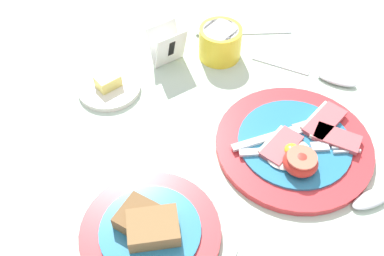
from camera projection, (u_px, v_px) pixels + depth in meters
The scene contains 8 objects.
ground_plane at pixel (273, 174), 0.68m from camera, with size 3.00×3.00×0.00m, color #B7CCB7.
breakfast_plate at pixel (296, 145), 0.70m from camera, with size 0.25×0.25×0.04m.
bread_plate at pixel (150, 230), 0.60m from camera, with size 0.19×0.19×0.04m.
sugar_cup at pixel (220, 42), 0.83m from camera, with size 0.08×0.08×0.06m.
butter_dish at pixel (109, 86), 0.79m from camera, with size 0.11×0.11×0.03m.
number_card at pixel (168, 46), 0.81m from camera, with size 0.06×0.05×0.07m.
teaspoon_by_saucer at pixel (322, 75), 0.81m from camera, with size 0.13×0.16×0.01m.
teaspoon_near_cup at pixel (226, 31), 0.89m from camera, with size 0.18×0.10×0.01m.
Camera 1 is at (-0.29, -0.28, 0.56)m, focal length 42.00 mm.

